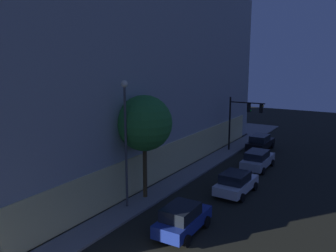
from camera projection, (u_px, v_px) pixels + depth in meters
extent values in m
cube|color=#4C4C51|center=(65.00, 150.00, 37.27)|extent=(36.79, 28.46, 0.15)
cube|color=#F3E290|center=(174.00, 156.00, 29.85)|extent=(32.75, 0.60, 2.76)
cube|color=#9CA1A1|center=(60.00, 72.00, 35.69)|extent=(36.39, 28.06, 16.70)
cylinder|color=black|center=(230.00, 124.00, 36.79)|extent=(0.18, 0.18, 5.73)
cylinder|color=black|center=(247.00, 103.00, 35.47)|extent=(0.26, 3.65, 0.12)
cube|color=black|center=(249.00, 108.00, 35.48)|extent=(0.33, 0.33, 0.90)
sphere|color=green|center=(250.00, 110.00, 35.44)|extent=(0.18, 0.18, 0.18)
cube|color=black|center=(261.00, 109.00, 34.86)|extent=(0.33, 0.33, 0.90)
sphere|color=yellow|center=(263.00, 106.00, 34.72)|extent=(0.18, 0.18, 0.18)
cylinder|color=#474747|center=(126.00, 148.00, 22.10)|extent=(0.16, 0.16, 7.93)
sphere|color=#F9EFC6|center=(124.00, 84.00, 21.33)|extent=(0.44, 0.44, 0.44)
cylinder|color=#4B391E|center=(145.00, 171.00, 24.08)|extent=(0.30, 0.30, 3.77)
sphere|color=#2C7B2F|center=(144.00, 123.00, 23.44)|extent=(3.84, 3.84, 3.84)
cube|color=navy|center=(183.00, 221.00, 19.49)|extent=(4.14, 1.86, 0.71)
cube|color=black|center=(181.00, 212.00, 19.10)|extent=(2.28, 1.64, 0.67)
cube|color=#F9F4CC|center=(191.00, 206.00, 21.45)|extent=(0.12, 0.20, 0.12)
cube|color=#F9F4CC|center=(206.00, 210.00, 20.92)|extent=(0.12, 0.20, 0.12)
cylinder|color=black|center=(180.00, 215.00, 21.07)|extent=(0.68, 0.25, 0.68)
cylinder|color=black|center=(207.00, 222.00, 20.19)|extent=(0.68, 0.25, 0.68)
cylinder|color=black|center=(158.00, 233.00, 18.92)|extent=(0.68, 0.25, 0.68)
cylinder|color=black|center=(187.00, 241.00, 18.04)|extent=(0.68, 0.25, 0.68)
cube|color=silver|center=(236.00, 185.00, 25.32)|extent=(4.34, 2.02, 0.67)
cube|color=black|center=(235.00, 177.00, 24.93)|extent=(2.20, 1.77, 0.68)
cube|color=#F9F4CC|center=(240.00, 176.00, 27.35)|extent=(0.12, 0.20, 0.12)
cube|color=#F9F4CC|center=(254.00, 178.00, 26.74)|extent=(0.12, 0.20, 0.12)
cylinder|color=black|center=(231.00, 181.00, 26.99)|extent=(0.64, 0.26, 0.63)
cylinder|color=black|center=(255.00, 186.00, 25.97)|extent=(0.64, 0.26, 0.63)
cylinder|color=black|center=(217.00, 192.00, 24.81)|extent=(0.64, 0.26, 0.63)
cylinder|color=black|center=(242.00, 198.00, 23.78)|extent=(0.64, 0.26, 0.63)
cube|color=#B7BABF|center=(258.00, 161.00, 31.16)|extent=(4.65, 1.85, 0.73)
cube|color=black|center=(257.00, 155.00, 30.74)|extent=(2.44, 1.66, 0.63)
cube|color=#F9F4CC|center=(260.00, 155.00, 33.34)|extent=(0.12, 0.20, 0.12)
cube|color=#F9F4CC|center=(271.00, 156.00, 32.77)|extent=(0.12, 0.20, 0.12)
cylinder|color=black|center=(253.00, 160.00, 32.90)|extent=(0.63, 0.24, 0.63)
cylinder|color=black|center=(272.00, 163.00, 31.95)|extent=(0.63, 0.24, 0.63)
cylinder|color=black|center=(242.00, 168.00, 30.50)|extent=(0.63, 0.24, 0.63)
cylinder|color=black|center=(263.00, 171.00, 29.55)|extent=(0.63, 0.24, 0.63)
cube|color=black|center=(261.00, 144.00, 37.59)|extent=(4.69, 1.92, 0.74)
cube|color=black|center=(260.00, 138.00, 37.17)|extent=(2.42, 1.69, 0.66)
cube|color=#F9F4CC|center=(262.00, 139.00, 39.76)|extent=(0.12, 0.20, 0.12)
cube|color=#F9F4CC|center=(272.00, 140.00, 39.18)|extent=(0.12, 0.20, 0.12)
cylinder|color=black|center=(257.00, 143.00, 39.34)|extent=(0.64, 0.25, 0.64)
cylinder|color=black|center=(273.00, 146.00, 38.36)|extent=(0.64, 0.25, 0.64)
cylinder|color=black|center=(248.00, 149.00, 36.96)|extent=(0.64, 0.25, 0.64)
cylinder|color=black|center=(264.00, 151.00, 35.99)|extent=(0.64, 0.25, 0.64)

